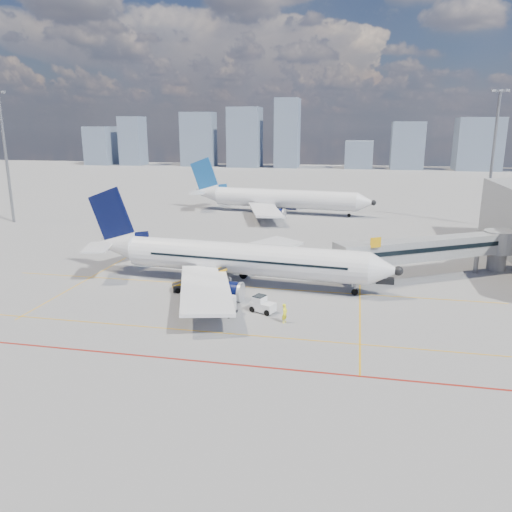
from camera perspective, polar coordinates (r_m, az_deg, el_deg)
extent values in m
plane|color=gray|center=(53.23, -3.53, -6.15)|extent=(420.00, 420.00, 0.00)
cube|color=orange|center=(60.55, -1.58, -3.53)|extent=(60.00, 0.18, 0.01)
cube|color=orange|center=(47.88, -5.39, -8.63)|extent=(80.00, 0.15, 0.01)
cube|color=orange|center=(53.48, 11.79, -6.34)|extent=(0.15, 28.00, 0.01)
cube|color=orange|center=(67.73, -18.32, -2.31)|extent=(0.15, 30.00, 0.01)
cube|color=maroon|center=(42.71, -7.74, -11.71)|extent=(90.00, 0.25, 0.01)
cube|color=gray|center=(66.56, 19.08, 0.81)|extent=(20.84, 13.93, 2.60)
cube|color=black|center=(66.51, 19.09, 0.98)|extent=(20.52, 13.82, 0.55)
cube|color=gray|center=(60.43, 10.75, 0.02)|extent=(4.49, 4.56, 3.00)
cube|color=black|center=(63.72, 14.51, -2.75)|extent=(2.20, 1.00, 0.70)
cylinder|color=slate|center=(63.34, 14.59, -1.58)|extent=(0.56, 0.56, 2.70)
cylinder|color=slate|center=(71.91, 23.90, -0.26)|extent=(0.60, 0.60, 3.90)
cylinder|color=gray|center=(74.09, 26.00, 1.47)|extent=(4.00, 4.00, 3.00)
cylinder|color=gray|center=(74.51, 25.83, 0.01)|extent=(2.40, 2.40, 3.90)
cube|color=orange|center=(59.86, 13.51, 1.51)|extent=(1.26, 0.82, 1.20)
cylinder|color=slate|center=(111.45, -26.64, 9.82)|extent=(0.56, 0.56, 25.00)
cube|color=silver|center=(110.53, -26.98, 16.39)|extent=(0.60, 0.15, 0.35)
cylinder|color=slate|center=(106.22, 25.39, 9.80)|extent=(0.56, 0.56, 25.00)
cube|color=slate|center=(106.22, 26.17, 16.61)|extent=(3.20, 0.40, 0.50)
cube|color=silver|center=(105.71, 25.55, 16.69)|extent=(0.60, 0.15, 0.35)
cube|color=silver|center=(105.98, 26.20, 16.61)|extent=(0.60, 0.15, 0.35)
cube|color=silver|center=(106.27, 26.85, 16.53)|extent=(0.60, 0.15, 0.35)
cube|color=slate|center=(270.62, -17.28, 11.96)|extent=(12.64, 14.02, 18.84)
cube|color=slate|center=(262.72, -13.89, 12.64)|extent=(10.94, 10.77, 23.58)
cube|color=slate|center=(250.14, -6.58, 13.11)|extent=(15.91, 10.16, 25.50)
cube|color=slate|center=(244.04, -1.28, 13.41)|extent=(14.92, 13.97, 27.64)
cube|color=slate|center=(240.37, 3.60, 13.83)|extent=(10.82, 12.60, 31.49)
cube|color=slate|center=(238.38, 11.67, 11.28)|extent=(12.45, 10.00, 12.53)
cube|color=slate|center=(239.15, 16.90, 11.98)|extent=(14.19, 11.41, 20.96)
cube|color=slate|center=(243.58, 24.04, 11.60)|extent=(18.86, 13.98, 22.67)
cylinder|color=silver|center=(60.35, -1.29, -0.33)|extent=(29.81, 6.65, 3.85)
cone|color=silver|center=(57.55, 14.59, -1.55)|extent=(3.90, 4.17, 3.85)
sphere|color=black|center=(57.52, 15.96, -1.65)|extent=(1.18, 1.18, 1.08)
cone|color=silver|center=(67.84, -15.86, 1.26)|extent=(6.65, 4.43, 3.85)
cube|color=black|center=(57.45, 13.35, -0.93)|extent=(1.61, 1.61, 0.44)
cube|color=silver|center=(69.24, -0.16, 0.73)|extent=(12.48, 16.69, 0.57)
cube|color=silver|center=(53.18, -5.79, -3.66)|extent=(10.04, 17.06, 0.57)
cylinder|color=#070C34|center=(66.35, -0.15, -0.99)|extent=(3.75, 2.60, 2.27)
cylinder|color=#070C34|center=(56.00, -3.59, -3.99)|extent=(3.75, 2.60, 2.27)
cylinder|color=silver|center=(65.85, 1.41, -1.11)|extent=(0.57, 2.35, 2.33)
cylinder|color=silver|center=(55.40, -1.77, -4.18)|extent=(0.57, 2.35, 2.33)
cube|color=#070C34|center=(67.17, -16.06, 4.09)|extent=(6.76, 0.96, 8.41)
cube|color=#070C34|center=(66.38, -14.19, 2.01)|extent=(5.57, 0.82, 2.12)
cube|color=silver|center=(70.57, -14.78, 2.13)|extent=(5.17, 6.26, 0.22)
cube|color=silver|center=(65.43, -17.64, 0.96)|extent=(4.41, 6.13, 0.22)
cylinder|color=slate|center=(58.43, 11.25, -3.57)|extent=(0.31, 0.31, 1.80)
cylinder|color=black|center=(58.59, 11.22, -4.06)|extent=(0.78, 0.35, 0.76)
cylinder|color=slate|center=(63.67, -1.40, -1.86)|extent=(0.35, 0.35, 1.60)
cylinder|color=black|center=(63.75, -1.40, -2.12)|extent=(1.06, 0.74, 1.00)
cylinder|color=slate|center=(59.04, -2.97, -3.21)|extent=(0.35, 0.35, 1.60)
cylinder|color=black|center=(59.13, -2.96, -3.49)|extent=(1.06, 0.74, 1.00)
cube|color=black|center=(61.88, -0.31, 0.34)|extent=(24.15, 2.41, 0.26)
cube|color=black|center=(58.38, -1.42, -0.54)|extent=(24.15, 2.41, 0.26)
cylinder|color=silver|center=(111.53, 3.33, 6.56)|extent=(32.02, 8.01, 4.13)
cone|color=silver|center=(108.29, 12.50, 6.00)|extent=(4.29, 4.57, 4.13)
sphere|color=black|center=(108.15, 13.28, 5.95)|extent=(1.30, 1.30, 1.16)
cone|color=silver|center=(117.91, -5.80, 7.23)|extent=(7.23, 4.93, 4.13)
cube|color=black|center=(108.36, 11.79, 6.36)|extent=(1.77, 1.77, 0.48)
cube|color=silver|center=(121.20, 3.79, 6.66)|extent=(13.74, 17.80, 0.61)
cube|color=silver|center=(103.10, 1.07, 5.29)|extent=(10.36, 18.31, 0.61)
cylinder|color=#070C34|center=(117.89, 3.86, 5.78)|extent=(4.08, 2.88, 2.43)
cylinder|color=#070C34|center=(106.21, 2.16, 4.83)|extent=(4.08, 2.88, 2.43)
cylinder|color=silver|center=(117.40, 4.81, 5.73)|extent=(0.68, 2.52, 2.50)
cylinder|color=silver|center=(105.67, 3.21, 4.77)|extent=(0.68, 2.52, 2.50)
cube|color=#144C8E|center=(117.51, -5.85, 9.00)|extent=(7.24, 1.23, 9.02)
cube|color=#144C8E|center=(116.76, -4.67, 7.74)|extent=(5.96, 1.05, 2.28)
cube|color=silver|center=(121.11, -5.33, 7.62)|extent=(5.65, 6.72, 0.23)
cube|color=silver|center=(114.99, -6.70, 7.21)|extent=(4.59, 6.54, 0.23)
cylinder|color=black|center=(114.84, 3.16, 5.38)|extent=(1.07, 0.77, 1.00)
cylinder|color=black|center=(109.62, 2.40, 4.95)|extent=(1.07, 0.77, 1.00)
cylinder|color=black|center=(109.16, 10.59, 4.61)|extent=(0.79, 0.37, 0.76)
cube|color=silver|center=(52.27, 0.81, -5.79)|extent=(2.86, 2.24, 0.92)
cube|color=silver|center=(52.27, 0.39, -4.98)|extent=(1.57, 1.66, 0.69)
cube|color=black|center=(52.20, 0.39, -4.75)|extent=(1.44, 1.56, 0.40)
cylinder|color=black|center=(52.37, -0.42, -6.11)|extent=(0.69, 0.48, 0.64)
cylinder|color=black|center=(53.35, 0.35, -5.71)|extent=(0.69, 0.48, 0.64)
cylinder|color=black|center=(51.42, 1.28, -6.51)|extent=(0.69, 0.48, 0.64)
cylinder|color=black|center=(52.41, 2.03, -6.10)|extent=(0.69, 0.48, 0.64)
cube|color=black|center=(51.95, -4.33, -6.32)|extent=(3.88, 2.08, 0.19)
cube|color=silver|center=(51.98, -5.30, -5.26)|extent=(1.77, 1.72, 1.60)
cube|color=silver|center=(51.30, -3.39, -5.49)|extent=(1.77, 1.72, 1.60)
cylinder|color=black|center=(51.93, -6.11, -6.56)|extent=(0.34, 0.18, 0.33)
cylinder|color=black|center=(53.16, -5.47, -6.03)|extent=(0.34, 0.18, 0.33)
cylinder|color=black|center=(50.88, -3.13, -6.96)|extent=(0.34, 0.18, 0.33)
cylinder|color=black|center=(52.13, -2.55, -6.41)|extent=(0.34, 0.18, 0.33)
cube|color=black|center=(59.54, -7.28, -3.47)|extent=(4.82, 3.18, 0.76)
cube|color=black|center=(59.24, -6.48, -2.39)|extent=(6.43, 3.39, 1.99)
cube|color=orange|center=(59.81, -6.52, -2.23)|extent=(6.09, 2.48, 2.08)
cube|color=orange|center=(58.68, -6.44, -2.56)|extent=(6.09, 2.48, 2.08)
cylinder|color=black|center=(58.82, -8.92, -3.93)|extent=(0.70, 0.48, 0.65)
cylinder|color=black|center=(60.26, -8.96, -3.48)|extent=(0.70, 0.48, 0.65)
cylinder|color=black|center=(58.97, -5.55, -3.77)|extent=(0.70, 0.48, 0.65)
cylinder|color=black|center=(60.41, -5.67, -3.32)|extent=(0.70, 0.48, 0.65)
imported|color=yellow|center=(49.53, 3.30, -6.55)|extent=(0.69, 0.84, 1.97)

